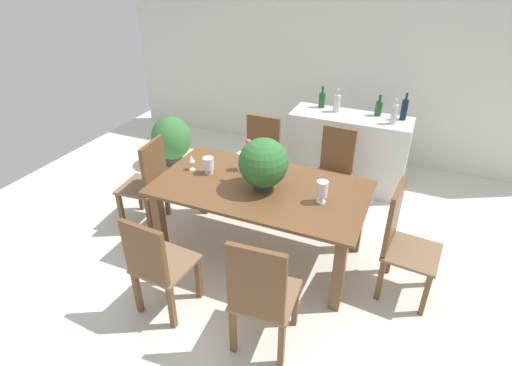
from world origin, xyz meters
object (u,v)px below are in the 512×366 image
crystal_vase_center_near (208,164)px  kitchen_counter (347,151)px  chair_near_right (261,294)px  wine_bottle_amber (394,114)px  wine_bottle_clear (322,100)px  chair_far_right (334,169)px  chair_head_end (148,179)px  chair_foot_end (401,238)px  potted_plant_floor (172,139)px  crystal_vase_right (242,160)px  wine_bottle_dark (337,103)px  wine_bottle_green (379,108)px  crystal_vase_left (322,190)px  chair_near_left (157,264)px  flower_centerpiece (263,163)px  wine_bottle_tall (404,109)px  dining_table (260,198)px  chair_far_left (260,154)px

crystal_vase_center_near → kitchen_counter: 1.99m
chair_near_right → wine_bottle_amber: wine_bottle_amber is taller
wine_bottle_clear → wine_bottle_amber: bearing=-13.6°
chair_far_right → wine_bottle_amber: wine_bottle_amber is taller
chair_head_end → chair_far_right: (1.74, 1.04, -0.01)m
chair_far_right → kitchen_counter: bearing=92.2°
chair_foot_end → potted_plant_floor: size_ratio=1.48×
chair_foot_end → wine_bottle_amber: bearing=17.0°
kitchen_counter → wine_bottle_clear: wine_bottle_clear is taller
chair_head_end → wine_bottle_amber: (2.23, 1.62, 0.51)m
chair_foot_end → crystal_vase_right: bearing=87.4°
wine_bottle_dark → wine_bottle_green: bearing=7.8°
chair_foot_end → chair_near_right: (-0.84, -1.07, 0.00)m
crystal_vase_left → wine_bottle_green: 1.89m
crystal_vase_left → chair_near_right: bearing=-97.6°
chair_foot_end → chair_far_right: (-0.84, 1.04, -0.03)m
chair_near_left → wine_bottle_clear: 2.98m
chair_head_end → flower_centerpiece: bearing=83.2°
chair_near_left → crystal_vase_left: crystal_vase_left is taller
crystal_vase_left → wine_bottle_amber: (0.36, 1.68, 0.16)m
wine_bottle_tall → wine_bottle_green: (-0.29, 0.02, -0.03)m
chair_near_left → wine_bottle_clear: size_ratio=3.57×
chair_near_right → crystal_vase_center_near: bearing=-51.5°
crystal_vase_center_near → wine_bottle_tall: 2.40m
wine_bottle_green → wine_bottle_amber: bearing=-45.6°
wine_bottle_dark → chair_near_left: bearing=-104.0°
kitchen_counter → wine_bottle_dark: (-0.21, 0.07, 0.58)m
crystal_vase_right → wine_bottle_clear: 1.67m
chair_foot_end → flower_centerpiece: flower_centerpiece is taller
chair_near_left → wine_bottle_clear: bearing=-95.6°
crystal_vase_center_near → wine_bottle_amber: 2.20m
chair_near_left → chair_far_right: chair_far_right is taller
chair_foot_end → chair_head_end: 2.57m
crystal_vase_left → kitchen_counter: crystal_vase_left is taller
chair_near_left → wine_bottle_dark: bearing=-99.9°
kitchen_counter → wine_bottle_clear: 0.72m
flower_centerpiece → wine_bottle_clear: flower_centerpiece is taller
chair_far_right → flower_centerpiece: bearing=-107.5°
dining_table → chair_far_right: bearing=66.9°
chair_far_left → chair_head_end: bearing=-130.8°
wine_bottle_tall → potted_plant_floor: wine_bottle_tall is taller
dining_table → chair_head_end: chair_head_end is taller
flower_centerpiece → crystal_vase_center_near: (-0.60, 0.06, -0.16)m
chair_far_right → crystal_vase_left: size_ratio=4.79×
kitchen_counter → potted_plant_floor: size_ratio=2.04×
chair_near_left → chair_far_left: chair_far_left is taller
chair_near_right → wine_bottle_clear: (-0.40, 2.91, 0.46)m
chair_far_left → wine_bottle_clear: size_ratio=3.68×
wine_bottle_green → potted_plant_floor: wine_bottle_green is taller
flower_centerpiece → potted_plant_floor: 2.42m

